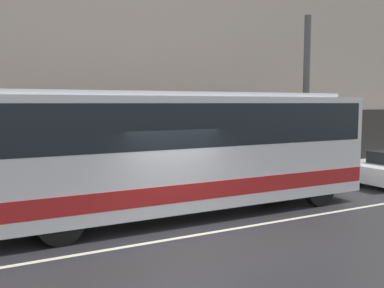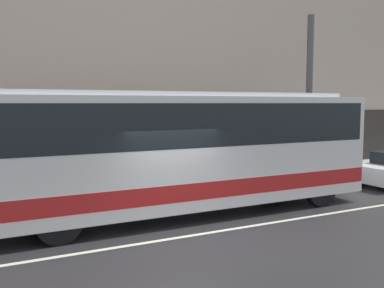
{
  "view_description": "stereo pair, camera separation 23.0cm",
  "coord_description": "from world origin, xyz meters",
  "views": [
    {
      "loc": [
        -4.57,
        -8.75,
        3.16
      ],
      "look_at": [
        1.19,
        1.94,
        1.99
      ],
      "focal_mm": 40.0,
      "sensor_mm": 36.0,
      "label": 1
    },
    {
      "loc": [
        -4.37,
        -8.85,
        3.16
      ],
      "look_at": [
        1.19,
        1.94,
        1.99
      ],
      "focal_mm": 40.0,
      "sensor_mm": 36.0,
      "label": 2
    }
  ],
  "objects": [
    {
      "name": "building_facade",
      "position": [
        0.0,
        7.26,
        6.72
      ],
      "size": [
        60.0,
        0.35,
        13.88
      ],
      "color": "#B7A899",
      "rests_on": "ground_plane"
    },
    {
      "name": "utility_pole_near",
      "position": [
        7.79,
        4.43,
        3.4
      ],
      "size": [
        0.27,
        0.27,
        6.51
      ],
      "color": "#4C4C4F",
      "rests_on": "sidewalk"
    },
    {
      "name": "transit_bus",
      "position": [
        0.75,
        1.94,
        1.95
      ],
      "size": [
        11.8,
        2.61,
        3.46
      ],
      "color": "white",
      "rests_on": "ground_plane"
    },
    {
      "name": "ground_plane",
      "position": [
        0.0,
        0.0,
        0.0
      ],
      "size": [
        60.0,
        60.0,
        0.0
      ],
      "primitive_type": "plane",
      "color": "#262628"
    },
    {
      "name": "sidewalk",
      "position": [
        0.0,
        5.56,
        0.07
      ],
      "size": [
        60.0,
        3.12,
        0.14
      ],
      "color": "#A09E99",
      "rests_on": "ground_plane"
    },
    {
      "name": "pedestrian_waiting",
      "position": [
        -1.85,
        5.44,
        0.92
      ],
      "size": [
        0.36,
        0.36,
        1.67
      ],
      "color": "navy",
      "rests_on": "sidewalk"
    },
    {
      "name": "lane_stripe",
      "position": [
        0.0,
        0.0,
        0.0
      ],
      "size": [
        54.0,
        0.14,
        0.01
      ],
      "color": "beige",
      "rests_on": "ground_plane"
    }
  ]
}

